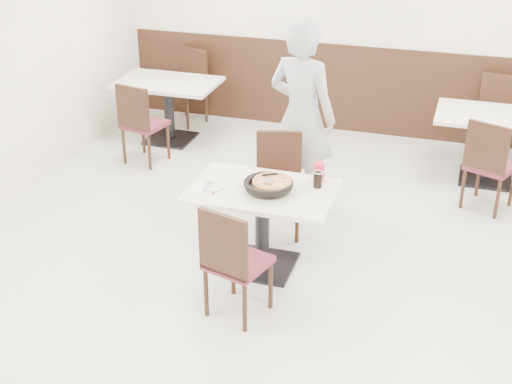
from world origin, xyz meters
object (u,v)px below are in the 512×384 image
(chair_near, at_px, (238,260))
(bg_table_left, at_px, (169,111))
(side_plate, at_px, (213,187))
(bg_chair_left_far, at_px, (186,88))
(bg_table_right, at_px, (490,148))
(chair_far, at_px, (278,187))
(diner_person, at_px, (302,117))
(pizza, at_px, (272,184))
(red_cup, at_px, (319,172))
(cola_glass, at_px, (318,180))
(pizza_pan, at_px, (269,187))
(bg_chair_left_near, at_px, (145,122))
(bg_chair_right_far, at_px, (493,119))
(main_table, at_px, (262,229))
(bg_chair_right_near, at_px, (491,164))

(chair_near, distance_m, bg_table_left, 3.73)
(side_plate, bearing_deg, bg_chair_left_far, 116.35)
(bg_table_right, bearing_deg, chair_near, -119.75)
(chair_far, bearing_deg, diner_person, -109.96)
(chair_far, relative_size, diner_person, 0.50)
(pizza, distance_m, red_cup, 0.44)
(cola_glass, bearing_deg, pizza_pan, -151.56)
(red_cup, bearing_deg, bg_chair_left_near, 147.68)
(bg_chair_left_near, xyz_separation_m, bg_chair_right_far, (3.76, 1.31, 0.00))
(bg_chair_left_near, relative_size, bg_chair_right_far, 1.00)
(red_cup, distance_m, diner_person, 1.02)
(cola_glass, distance_m, bg_chair_left_near, 2.88)
(pizza, xyz_separation_m, diner_person, (-0.06, 1.23, 0.14))
(bg_chair_left_near, distance_m, bg_chair_right_far, 3.98)
(pizza, xyz_separation_m, side_plate, (-0.48, -0.12, -0.05))
(red_cup, height_order, bg_chair_left_far, bg_chair_left_far)
(main_table, bearing_deg, bg_chair_left_far, 122.67)
(pizza_pan, height_order, pizza, pizza)
(bg_table_right, bearing_deg, bg_chair_right_far, 89.51)
(side_plate, height_order, bg_chair_right_far, bg_chair_right_far)
(pizza, distance_m, bg_chair_right_near, 2.50)
(side_plate, xyz_separation_m, bg_table_left, (-1.55, 2.58, -0.38))
(main_table, xyz_separation_m, bg_table_right, (1.81, 2.44, 0.00))
(chair_near, relative_size, diner_person, 0.50)
(chair_near, bearing_deg, pizza_pan, 102.81)
(pizza_pan, xyz_separation_m, bg_chair_right_near, (1.77, 1.79, -0.32))
(bg_chair_left_near, bearing_deg, red_cup, -20.56)
(red_cup, relative_size, bg_chair_left_far, 0.17)
(main_table, xyz_separation_m, bg_chair_left_near, (-1.94, 1.78, 0.10))
(chair_near, distance_m, bg_chair_left_near, 3.16)
(diner_person, bearing_deg, bg_chair_right_near, -148.97)
(pizza, distance_m, bg_table_left, 3.22)
(bg_table_right, bearing_deg, pizza, -125.35)
(bg_chair_left_far, xyz_separation_m, bg_table_right, (3.79, -0.65, -0.10))
(side_plate, xyz_separation_m, bg_table_right, (2.21, 2.55, -0.38))
(main_table, relative_size, bg_chair_right_far, 1.26)
(bg_chair_left_near, xyz_separation_m, bg_table_right, (3.75, 0.66, -0.10))
(pizza_pan, bearing_deg, diner_person, 91.84)
(red_cup, xyz_separation_m, bg_chair_left_near, (-2.35, 1.48, -0.35))
(chair_far, relative_size, bg_table_left, 0.79)
(red_cup, height_order, diner_person, diner_person)
(cola_glass, xyz_separation_m, bg_chair_left_near, (-2.37, 1.61, -0.34))
(bg_table_left, bearing_deg, pizza_pan, -51.17)
(diner_person, height_order, bg_chair_left_near, diner_person)
(bg_chair_left_near, height_order, bg_chair_left_far, same)
(red_cup, xyz_separation_m, bg_table_right, (1.40, 2.14, -0.45))
(side_plate, relative_size, bg_chair_right_near, 0.17)
(pizza_pan, relative_size, pizza, 1.23)
(pizza_pan, distance_m, bg_table_right, 3.05)
(cola_glass, xyz_separation_m, bg_table_right, (1.38, 2.27, -0.44))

